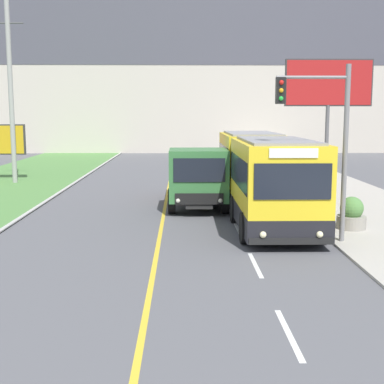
{
  "coord_description": "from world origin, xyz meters",
  "views": [
    {
      "loc": [
        0.75,
        -1.68,
        4.09
      ],
      "look_at": [
        1.1,
        16.59,
        1.4
      ],
      "focal_mm": 50.0,
      "sensor_mm": 36.0,
      "label": 1
    }
  ],
  "objects_px": {
    "dump_truck": "(198,178)",
    "planter_round_third": "(298,184)",
    "planter_round_near": "(351,215)",
    "planter_round_second": "(322,197)",
    "utility_pole_far": "(11,93)",
    "traffic_light_mast": "(324,131)",
    "city_bus": "(261,175)",
    "billboard_large": "(329,87)"
  },
  "relations": [
    {
      "from": "billboard_large",
      "to": "planter_round_near",
      "type": "bearing_deg",
      "value": -101.74
    },
    {
      "from": "billboard_large",
      "to": "city_bus",
      "type": "bearing_deg",
      "value": -115.87
    },
    {
      "from": "dump_truck",
      "to": "billboard_large",
      "type": "bearing_deg",
      "value": 51.72
    },
    {
      "from": "traffic_light_mast",
      "to": "billboard_large",
      "type": "bearing_deg",
      "value": 74.55
    },
    {
      "from": "planter_round_near",
      "to": "city_bus",
      "type": "bearing_deg",
      "value": 132.14
    },
    {
      "from": "billboard_large",
      "to": "planter_round_third",
      "type": "distance_m",
      "value": 9.03
    },
    {
      "from": "billboard_large",
      "to": "planter_round_near",
      "type": "relative_size",
      "value": 6.52
    },
    {
      "from": "utility_pole_far",
      "to": "traffic_light_mast",
      "type": "distance_m",
      "value": 20.95
    },
    {
      "from": "city_bus",
      "to": "planter_round_near",
      "type": "xyz_separation_m",
      "value": [
        2.74,
        -3.03,
        -1.06
      ]
    },
    {
      "from": "planter_round_near",
      "to": "planter_round_second",
      "type": "distance_m",
      "value": 4.25
    },
    {
      "from": "dump_truck",
      "to": "billboard_large",
      "type": "relative_size",
      "value": 0.9
    },
    {
      "from": "planter_round_third",
      "to": "dump_truck",
      "type": "bearing_deg",
      "value": -142.58
    },
    {
      "from": "planter_round_near",
      "to": "planter_round_second",
      "type": "relative_size",
      "value": 1.09
    },
    {
      "from": "dump_truck",
      "to": "planter_round_third",
      "type": "height_order",
      "value": "dump_truck"
    },
    {
      "from": "dump_truck",
      "to": "traffic_light_mast",
      "type": "bearing_deg",
      "value": -59.49
    },
    {
      "from": "traffic_light_mast",
      "to": "planter_round_near",
      "type": "relative_size",
      "value": 4.91
    },
    {
      "from": "traffic_light_mast",
      "to": "planter_round_third",
      "type": "distance_m",
      "value": 10.85
    },
    {
      "from": "billboard_large",
      "to": "planter_round_near",
      "type": "xyz_separation_m",
      "value": [
        -3.15,
        -15.17,
        -5.13
      ]
    },
    {
      "from": "utility_pole_far",
      "to": "planter_round_near",
      "type": "bearing_deg",
      "value": -40.15
    },
    {
      "from": "city_bus",
      "to": "billboard_large",
      "type": "height_order",
      "value": "billboard_large"
    },
    {
      "from": "dump_truck",
      "to": "planter_round_third",
      "type": "relative_size",
      "value": 6.35
    },
    {
      "from": "city_bus",
      "to": "planter_round_second",
      "type": "xyz_separation_m",
      "value": [
        2.8,
        1.22,
        -1.11
      ]
    },
    {
      "from": "traffic_light_mast",
      "to": "utility_pole_far",
      "type": "bearing_deg",
      "value": 133.3
    },
    {
      "from": "traffic_light_mast",
      "to": "billboard_large",
      "type": "distance_m",
      "value": 17.76
    },
    {
      "from": "traffic_light_mast",
      "to": "billboard_large",
      "type": "height_order",
      "value": "billboard_large"
    },
    {
      "from": "planter_round_near",
      "to": "planter_round_second",
      "type": "height_order",
      "value": "planter_round_near"
    },
    {
      "from": "utility_pole_far",
      "to": "planter_round_second",
      "type": "distance_m",
      "value": 18.96
    },
    {
      "from": "traffic_light_mast",
      "to": "planter_round_near",
      "type": "xyz_separation_m",
      "value": [
        1.54,
        1.82,
        -2.99
      ]
    },
    {
      "from": "traffic_light_mast",
      "to": "planter_round_second",
      "type": "height_order",
      "value": "traffic_light_mast"
    },
    {
      "from": "utility_pole_far",
      "to": "planter_round_third",
      "type": "bearing_deg",
      "value": -17.15
    },
    {
      "from": "utility_pole_far",
      "to": "planter_round_near",
      "type": "distance_m",
      "value": 21.28
    },
    {
      "from": "traffic_light_mast",
      "to": "planter_round_third",
      "type": "xyz_separation_m",
      "value": [
        1.5,
        10.32,
        -3.03
      ]
    },
    {
      "from": "city_bus",
      "to": "planter_round_second",
      "type": "distance_m",
      "value": 3.25
    },
    {
      "from": "city_bus",
      "to": "planter_round_near",
      "type": "height_order",
      "value": "city_bus"
    },
    {
      "from": "dump_truck",
      "to": "planter_round_third",
      "type": "distance_m",
      "value": 6.62
    },
    {
      "from": "utility_pole_far",
      "to": "billboard_large",
      "type": "bearing_deg",
      "value": 5.38
    },
    {
      "from": "city_bus",
      "to": "planter_round_third",
      "type": "height_order",
      "value": "city_bus"
    },
    {
      "from": "dump_truck",
      "to": "traffic_light_mast",
      "type": "distance_m",
      "value": 7.67
    },
    {
      "from": "dump_truck",
      "to": "planter_round_third",
      "type": "xyz_separation_m",
      "value": [
        5.22,
        4.0,
        -0.78
      ]
    },
    {
      "from": "traffic_light_mast",
      "to": "planter_round_second",
      "type": "distance_m",
      "value": 6.97
    },
    {
      "from": "utility_pole_far",
      "to": "traffic_light_mast",
      "type": "height_order",
      "value": "utility_pole_far"
    },
    {
      "from": "dump_truck",
      "to": "traffic_light_mast",
      "type": "height_order",
      "value": "traffic_light_mast"
    }
  ]
}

